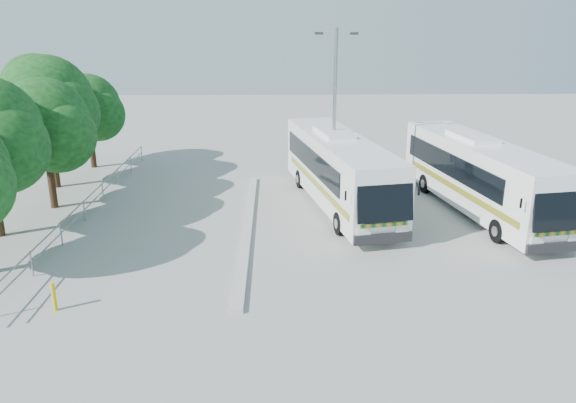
{
  "coord_description": "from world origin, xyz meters",
  "views": [
    {
      "loc": [
        -1.05,
        -22.1,
        9.02
      ],
      "look_at": [
        -0.47,
        1.31,
        1.44
      ],
      "focal_mm": 35.0,
      "sensor_mm": 36.0,
      "label": 1
    }
  ],
  "objects_px": {
    "bollard": "(54,297)",
    "coach_adjacent": "(479,174)",
    "tree_far_e": "(89,107)",
    "coach_main": "(339,169)",
    "tree_far_c": "(45,124)",
    "tree_far_d": "(48,102)",
    "lamppost": "(335,108)"
  },
  "relations": [
    {
      "from": "tree_far_c",
      "to": "tree_far_d",
      "type": "bearing_deg",
      "value": 107.83
    },
    {
      "from": "tree_far_d",
      "to": "coach_main",
      "type": "bearing_deg",
      "value": -13.45
    },
    {
      "from": "tree_far_c",
      "to": "coach_main",
      "type": "bearing_deg",
      "value": -0.03
    },
    {
      "from": "coach_adjacent",
      "to": "lamppost",
      "type": "relative_size",
      "value": 1.46
    },
    {
      "from": "coach_main",
      "to": "lamppost",
      "type": "relative_size",
      "value": 1.47
    },
    {
      "from": "tree_far_e",
      "to": "coach_main",
      "type": "distance_m",
      "value": 17.05
    },
    {
      "from": "bollard",
      "to": "coach_adjacent",
      "type": "bearing_deg",
      "value": 29.15
    },
    {
      "from": "tree_far_d",
      "to": "lamppost",
      "type": "distance_m",
      "value": 15.53
    },
    {
      "from": "tree_far_e",
      "to": "lamppost",
      "type": "xyz_separation_m",
      "value": [
        14.63,
        -7.08,
        0.91
      ]
    },
    {
      "from": "tree_far_d",
      "to": "tree_far_e",
      "type": "distance_m",
      "value": 4.65
    },
    {
      "from": "coach_adjacent",
      "to": "bollard",
      "type": "relative_size",
      "value": 12.88
    },
    {
      "from": "bollard",
      "to": "tree_far_d",
      "type": "bearing_deg",
      "value": 109.43
    },
    {
      "from": "tree_far_c",
      "to": "tree_far_d",
      "type": "height_order",
      "value": "tree_far_d"
    },
    {
      "from": "tree_far_d",
      "to": "lamppost",
      "type": "height_order",
      "value": "lamppost"
    },
    {
      "from": "tree_far_d",
      "to": "lamppost",
      "type": "bearing_deg",
      "value": -9.58
    },
    {
      "from": "tree_far_c",
      "to": "coach_adjacent",
      "type": "xyz_separation_m",
      "value": [
        21.03,
        -1.13,
        -2.37
      ]
    },
    {
      "from": "lamppost",
      "to": "bollard",
      "type": "height_order",
      "value": "lamppost"
    },
    {
      "from": "lamppost",
      "to": "tree_far_c",
      "type": "bearing_deg",
      "value": -159.6
    },
    {
      "from": "tree_far_e",
      "to": "coach_adjacent",
      "type": "height_order",
      "value": "tree_far_e"
    },
    {
      "from": "coach_main",
      "to": "bollard",
      "type": "relative_size",
      "value": 12.97
    },
    {
      "from": "coach_main",
      "to": "tree_far_e",
      "type": "bearing_deg",
      "value": 140.14
    },
    {
      "from": "tree_far_e",
      "to": "coach_adjacent",
      "type": "distance_m",
      "value": 23.55
    },
    {
      "from": "coach_main",
      "to": "lamppost",
      "type": "bearing_deg",
      "value": 88.29
    },
    {
      "from": "tree_far_c",
      "to": "bollard",
      "type": "distance_m",
      "value": 11.98
    },
    {
      "from": "tree_far_e",
      "to": "bollard",
      "type": "height_order",
      "value": "tree_far_e"
    },
    {
      "from": "bollard",
      "to": "tree_far_c",
      "type": "bearing_deg",
      "value": 109.98
    },
    {
      "from": "coach_main",
      "to": "coach_adjacent",
      "type": "xyz_separation_m",
      "value": [
        6.72,
        -1.12,
        -0.01
      ]
    },
    {
      "from": "coach_adjacent",
      "to": "bollard",
      "type": "height_order",
      "value": "coach_adjacent"
    },
    {
      "from": "coach_main",
      "to": "coach_adjacent",
      "type": "bearing_deg",
      "value": -20.32
    },
    {
      "from": "tree_far_e",
      "to": "coach_main",
      "type": "height_order",
      "value": "tree_far_e"
    },
    {
      "from": "tree_far_c",
      "to": "tree_far_e",
      "type": "distance_m",
      "value": 8.22
    },
    {
      "from": "tree_far_e",
      "to": "coach_main",
      "type": "bearing_deg",
      "value": -28.99
    }
  ]
}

